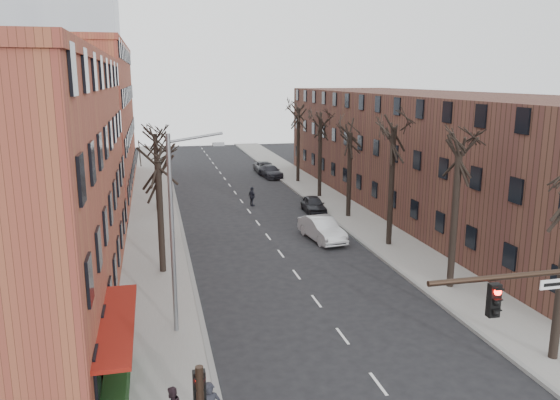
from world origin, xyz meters
TOP-DOWN VIEW (x-y plane):
  - sidewalk_left at (-8.00, 35.00)m, footprint 4.00×90.00m
  - sidewalk_right at (8.00, 35.00)m, footprint 4.00×90.00m
  - building_left_far at (-16.00, 44.00)m, footprint 12.00×28.00m
  - building_right at (16.00, 30.00)m, footprint 12.00×50.00m
  - awning_left at (-9.40, 6.00)m, footprint 1.20×7.00m
  - hedge at (-9.50, 5.00)m, footprint 0.80×6.00m
  - tree_right_a at (7.60, 4.00)m, footprint 5.20×5.20m
  - tree_right_b at (7.60, 12.00)m, footprint 5.20×5.20m
  - tree_right_c at (7.60, 20.00)m, footprint 5.20×5.20m
  - tree_right_d at (7.60, 28.00)m, footprint 5.20×5.20m
  - tree_right_e at (7.60, 36.00)m, footprint 5.20×5.20m
  - tree_right_f at (7.60, 44.00)m, footprint 5.20×5.20m
  - tree_left_a at (-7.60, 18.00)m, footprint 5.20×5.20m
  - tree_left_b at (-7.60, 34.00)m, footprint 5.20×5.20m
  - streetlight at (-7.03, 10.00)m, footprint 2.45×0.22m
  - silver_sedan at (3.54, 22.33)m, footprint 2.38×5.17m
  - parked_car_near at (5.30, 30.29)m, footprint 1.85×4.18m
  - parked_car_mid at (5.30, 47.64)m, footprint 2.36×4.91m
  - parked_car_far at (5.30, 51.28)m, footprint 2.19×4.60m
  - pedestrian_crossing at (0.62, 33.85)m, footprint 0.77×1.11m

SIDE VIEW (x-z plane):
  - awning_left at x=-9.40m, z-range -0.07..0.07m
  - tree_right_a at x=7.60m, z-range -5.00..5.00m
  - tree_right_b at x=7.60m, z-range -5.40..5.40m
  - tree_right_c at x=7.60m, z-range -5.80..5.80m
  - tree_right_d at x=7.60m, z-range -5.00..5.00m
  - tree_right_e at x=7.60m, z-range -5.40..5.40m
  - tree_right_f at x=7.60m, z-range -5.80..5.80m
  - tree_left_a at x=-7.60m, z-range -4.75..4.75m
  - tree_left_b at x=-7.60m, z-range -4.75..4.75m
  - sidewalk_left at x=-8.00m, z-range 0.00..0.15m
  - sidewalk_right at x=8.00m, z-range 0.00..0.15m
  - parked_car_far at x=5.30m, z-range 0.00..1.27m
  - hedge at x=-9.50m, z-range 0.15..1.15m
  - parked_car_mid at x=5.30m, z-range 0.00..1.38m
  - parked_car_near at x=5.30m, z-range 0.00..1.40m
  - silver_sedan at x=3.54m, z-range 0.00..1.64m
  - pedestrian_crossing at x=0.62m, z-range 0.00..1.74m
  - building_right at x=16.00m, z-range 0.00..10.00m
  - streetlight at x=-7.03m, z-range 0.50..9.53m
  - building_left_far at x=-16.00m, z-range 0.00..14.00m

